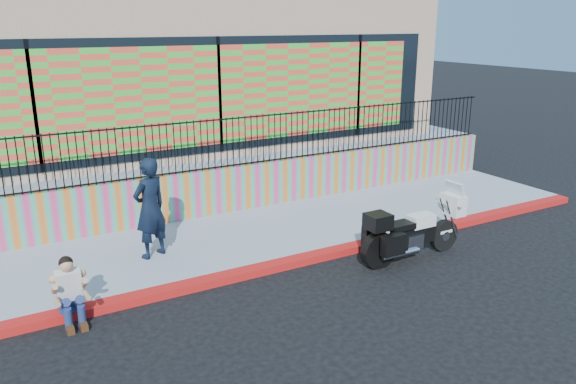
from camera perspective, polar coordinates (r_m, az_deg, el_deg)
ground at (r=11.24m, az=1.82°, el=-7.15°), size 90.00×90.00×0.00m
red_curb at (r=11.21m, az=1.82°, el=-6.80°), size 16.00×0.30×0.15m
sidewalk at (r=12.54m, az=-2.11°, el=-4.16°), size 16.00×3.00×0.15m
mural_wall at (r=13.70m, az=-5.23°, el=0.40°), size 16.00×0.20×1.10m
metal_fence at (r=13.42m, az=-5.36°, el=5.11°), size 15.80×0.04×1.20m
elevated_platform at (r=18.35m, az=-11.87°, el=4.11°), size 16.00×10.00×1.25m
storefront_building at (r=17.76m, az=-12.16°, el=12.25°), size 14.00×8.06×4.00m
police_motorcycle at (r=11.43m, az=12.42°, el=-3.79°), size 2.36×0.78×1.47m
police_officer at (r=11.12m, az=-13.85°, el=-1.59°), size 0.86×0.73×1.99m
seated_man at (r=9.56m, az=-21.17°, el=-9.94°), size 0.54×0.71×1.06m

